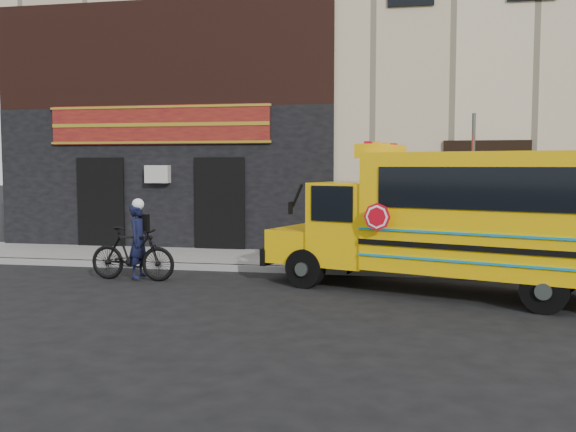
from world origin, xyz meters
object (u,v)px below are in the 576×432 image
(school_bus, at_px, (457,217))
(cyclist, at_px, (139,243))
(bicycle, at_px, (132,254))
(sign_pole, at_px, (472,189))

(school_bus, height_order, cyclist, school_bus)
(school_bus, relative_size, cyclist, 4.44)
(cyclist, bearing_deg, bicycle, 135.37)
(school_bus, relative_size, bicycle, 3.70)
(school_bus, height_order, sign_pole, sign_pole)
(school_bus, bearing_deg, bicycle, 178.67)
(bicycle, bearing_deg, sign_pole, -75.07)
(school_bus, xyz_separation_m, cyclist, (-6.70, 0.26, -0.70))
(sign_pole, height_order, bicycle, sign_pole)
(sign_pole, relative_size, cyclist, 2.24)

